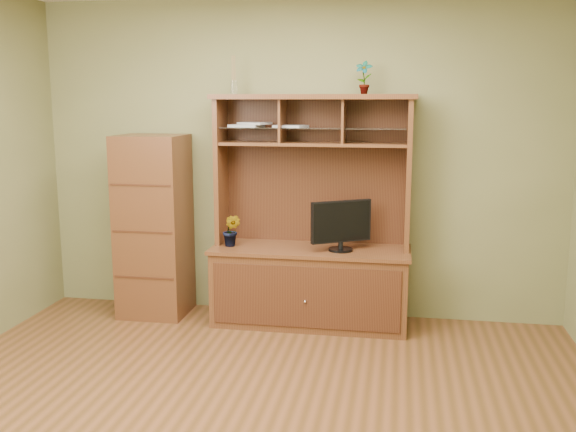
# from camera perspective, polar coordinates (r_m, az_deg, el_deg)

# --- Properties ---
(room) EXTENTS (4.54, 4.04, 2.74)m
(room) POSITION_cam_1_polar(r_m,az_deg,el_deg) (3.56, -4.29, 2.06)
(room) COLOR #503217
(room) RESTS_ON ground
(media_hutch) EXTENTS (1.66, 0.61, 1.90)m
(media_hutch) POSITION_cam_1_polar(r_m,az_deg,el_deg) (5.36, 2.03, -4.11)
(media_hutch) COLOR #4C2B15
(media_hutch) RESTS_ON room
(monitor) EXTENTS (0.46, 0.30, 0.41)m
(monitor) POSITION_cam_1_polar(r_m,az_deg,el_deg) (5.18, 4.74, -0.77)
(monitor) COLOR black
(monitor) RESTS_ON media_hutch
(orchid_plant) EXTENTS (0.16, 0.14, 0.27)m
(orchid_plant) POSITION_cam_1_polar(r_m,az_deg,el_deg) (5.35, -5.04, -1.29)
(orchid_plant) COLOR #3A5D20
(orchid_plant) RESTS_ON media_hutch
(top_plant) EXTENTS (0.16, 0.12, 0.26)m
(top_plant) POSITION_cam_1_polar(r_m,az_deg,el_deg) (5.23, 6.75, 12.15)
(top_plant) COLOR #365B20
(top_plant) RESTS_ON media_hutch
(reed_diffuser) EXTENTS (0.06, 0.06, 0.31)m
(reed_diffuser) POSITION_cam_1_polar(r_m,az_deg,el_deg) (5.40, -4.85, 12.02)
(reed_diffuser) COLOR silver
(reed_diffuser) RESTS_ON media_hutch
(magazines) EXTENTS (0.66, 0.25, 0.04)m
(magazines) POSITION_cam_1_polar(r_m,az_deg,el_deg) (5.34, -2.22, 8.08)
(magazines) COLOR #A1A1A5
(magazines) RESTS_ON media_hutch
(side_cabinet) EXTENTS (0.56, 0.51, 1.56)m
(side_cabinet) POSITION_cam_1_polar(r_m,az_deg,el_deg) (5.65, -11.84, -0.88)
(side_cabinet) COLOR #4C2B15
(side_cabinet) RESTS_ON room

